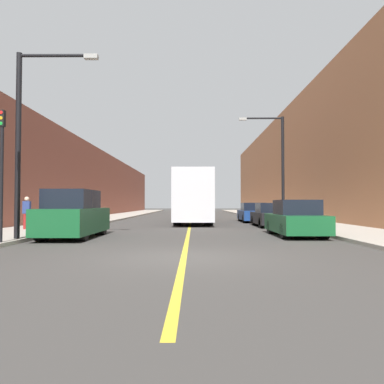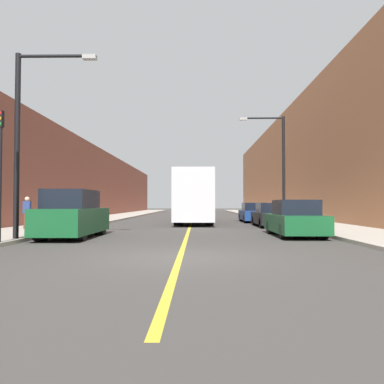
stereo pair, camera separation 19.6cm
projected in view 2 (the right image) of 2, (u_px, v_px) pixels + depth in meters
The scene contains 15 objects.
ground_plane at pixel (180, 257), 9.79m from camera, with size 200.00×200.00×0.00m, color #3F3D3A.
sidewalk_left at pixel (120, 216), 39.89m from camera, with size 3.86×72.00×0.14m, color #B2AA9E.
sidewalk_right at pixel (267, 216), 39.65m from camera, with size 3.86×72.00×0.14m, color #B2AA9E.
building_row_left at pixel (84, 183), 40.05m from camera, with size 4.00×72.00×7.23m, color brown.
building_row_right at pixel (303, 164), 39.77m from camera, with size 4.00×72.00×11.30m, color #B2724C.
road_center_line at pixel (193, 217), 39.77m from camera, with size 0.16×72.00×0.01m, color gold.
bus at pixel (194, 197), 28.13m from camera, with size 2.56×12.51×3.58m.
parked_suv_left at pixel (73, 216), 15.41m from camera, with size 1.89×4.66×1.97m.
car_right_near at pixel (295, 220), 16.09m from camera, with size 1.85×4.33×1.57m.
car_right_mid at pixel (270, 216), 22.75m from camera, with size 1.75×4.34×1.45m.
car_right_far at pixel (254, 213), 28.48m from camera, with size 1.84×4.38×1.48m.
street_lamp_left at pixel (26, 130), 13.76m from camera, with size 3.01×0.24×6.83m.
street_lamp_right at pixel (279, 161), 24.79m from camera, with size 3.01×0.24×7.07m.
traffic_light at pixel (0, 170), 12.37m from camera, with size 0.16×0.18×4.36m.
pedestrian at pixel (27, 212), 18.68m from camera, with size 0.36×0.23×1.62m.
Camera 2 is at (0.47, -9.83, 1.41)m, focal length 35.00 mm.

